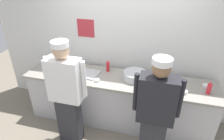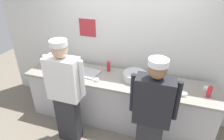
# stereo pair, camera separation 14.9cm
# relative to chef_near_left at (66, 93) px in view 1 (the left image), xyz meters

# --- Properties ---
(ground_plane) EXTENTS (9.00, 9.00, 0.00)m
(ground_plane) POSITION_rel_chef_near_left_xyz_m (0.63, 0.27, -0.94)
(ground_plane) COLOR slate
(wall_back) EXTENTS (5.09, 0.11, 2.98)m
(wall_back) POSITION_rel_chef_near_left_xyz_m (0.63, 1.13, 0.55)
(wall_back) COLOR silver
(wall_back) RESTS_ON ground
(prep_counter) EXTENTS (3.25, 0.71, 0.92)m
(prep_counter) POSITION_rel_chef_near_left_xyz_m (0.63, 0.64, -0.48)
(prep_counter) COLOR #B2B2B7
(prep_counter) RESTS_ON ground
(chef_near_left) EXTENTS (0.63, 0.24, 1.75)m
(chef_near_left) POSITION_rel_chef_near_left_xyz_m (0.00, 0.00, 0.00)
(chef_near_left) COLOR #2D2D33
(chef_near_left) RESTS_ON ground
(chef_center) EXTENTS (0.61, 0.24, 1.70)m
(chef_center) POSITION_rel_chef_near_left_xyz_m (1.30, -0.07, -0.03)
(chef_center) COLOR #2D2D33
(chef_center) RESTS_ON ground
(plate_stack_front) EXTENTS (0.21, 0.21, 0.06)m
(plate_stack_front) POSITION_rel_chef_near_left_xyz_m (-0.47, 0.76, 0.01)
(plate_stack_front) COLOR white
(plate_stack_front) RESTS_ON prep_counter
(plate_stack_rear) EXTENTS (0.25, 0.25, 0.10)m
(plate_stack_rear) POSITION_rel_chef_near_left_xyz_m (1.34, 0.58, 0.03)
(plate_stack_rear) COLOR white
(plate_stack_rear) RESTS_ON prep_counter
(mixing_bowl_steel) EXTENTS (0.40, 0.40, 0.13)m
(mixing_bowl_steel) POSITION_rel_chef_near_left_xyz_m (0.91, 0.70, 0.04)
(mixing_bowl_steel) COLOR #B7BABF
(mixing_bowl_steel) RESTS_ON prep_counter
(sheet_tray) EXTENTS (0.55, 0.40, 0.02)m
(sheet_tray) POSITION_rel_chef_near_left_xyz_m (0.02, 0.65, -0.01)
(sheet_tray) COLOR #B7BABF
(sheet_tray) RESTS_ON prep_counter
(squeeze_bottle_primary) EXTENTS (0.06, 0.06, 0.21)m
(squeeze_bottle_primary) POSITION_rel_chef_near_left_xyz_m (0.40, 0.84, 0.08)
(squeeze_bottle_primary) COLOR red
(squeeze_bottle_primary) RESTS_ON prep_counter
(squeeze_bottle_secondary) EXTENTS (0.06, 0.06, 0.20)m
(squeeze_bottle_secondary) POSITION_rel_chef_near_left_xyz_m (2.03, 0.57, 0.07)
(squeeze_bottle_secondary) COLOR red
(squeeze_bottle_secondary) RESTS_ON prep_counter
(ramekin_orange_sauce) EXTENTS (0.10, 0.10, 0.04)m
(ramekin_orange_sauce) POSITION_rel_chef_near_left_xyz_m (2.02, 0.75, 0.00)
(ramekin_orange_sauce) COLOR white
(ramekin_orange_sauce) RESTS_ON prep_counter
(ramekin_red_sauce) EXTENTS (0.09, 0.09, 0.04)m
(ramekin_red_sauce) POSITION_rel_chef_near_left_xyz_m (0.32, 0.46, 0.00)
(ramekin_red_sauce) COLOR white
(ramekin_red_sauce) RESTS_ON prep_counter
(ramekin_green_sauce) EXTENTS (0.11, 0.11, 0.04)m
(ramekin_green_sauce) POSITION_rel_chef_near_left_xyz_m (1.68, 0.49, 0.00)
(ramekin_green_sauce) COLOR white
(ramekin_green_sauce) RESTS_ON prep_counter
(deli_cup) EXTENTS (0.09, 0.09, 0.09)m
(deli_cup) POSITION_rel_chef_near_left_xyz_m (1.17, 0.44, 0.03)
(deli_cup) COLOR white
(deli_cup) RESTS_ON prep_counter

